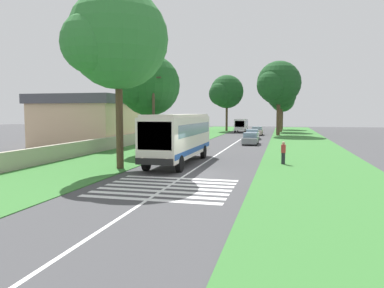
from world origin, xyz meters
TOP-DOWN VIEW (x-y plane):
  - ground at (0.00, 0.00)m, footprint 160.00×160.00m
  - grass_verge_left at (15.00, 8.20)m, footprint 120.00×8.00m
  - grass_verge_right at (15.00, -8.20)m, footprint 120.00×8.00m
  - centre_line at (15.00, 0.00)m, footprint 110.00×0.16m
  - coach_bus at (4.19, 1.80)m, footprint 11.16×2.62m
  - zebra_crossing at (-4.59, 0.00)m, footprint 5.85×6.80m
  - trailing_car_0 at (22.22, -2.07)m, footprint 4.30×1.78m
  - trailing_car_1 at (31.03, -1.62)m, footprint 4.30×1.78m
  - trailing_car_2 at (40.82, -1.63)m, footprint 4.30×1.78m
  - trailing_minibus_0 at (49.56, 2.01)m, footprint 6.00×2.14m
  - roadside_tree_left_0 at (52.42, 5.59)m, footprint 7.97×6.78m
  - roadside_tree_left_1 at (10.10, 6.46)m, footprint 6.44×5.70m
  - roadside_tree_left_2 at (0.90, 5.17)m, footprint 8.00×6.72m
  - roadside_tree_right_0 at (62.14, -5.59)m, footprint 6.43×5.35m
  - roadside_tree_right_1 at (40.28, -4.91)m, footprint 9.05×7.18m
  - roadside_tree_right_2 at (51.41, -5.36)m, footprint 6.95×5.73m
  - utility_pole at (7.79, 5.12)m, footprint 0.24×1.40m
  - roadside_wall at (20.00, 11.60)m, footprint 70.00×0.40m
  - roadside_building at (16.62, 16.62)m, footprint 10.04×10.24m
  - pedestrian at (5.44, -5.88)m, footprint 0.34×0.34m

SIDE VIEW (x-z plane):
  - ground at x=0.00m, z-range 0.00..0.00m
  - zebra_crossing at x=-4.59m, z-range 0.00..0.01m
  - centre_line at x=15.00m, z-range 0.00..0.01m
  - grass_verge_left at x=15.00m, z-range 0.00..0.04m
  - grass_verge_right at x=15.00m, z-range 0.00..0.04m
  - trailing_car_0 at x=22.22m, z-range -0.05..1.38m
  - trailing_car_1 at x=31.03m, z-range -0.05..1.38m
  - trailing_car_2 at x=40.82m, z-range -0.05..1.38m
  - roadside_wall at x=20.00m, z-range 0.04..1.33m
  - pedestrian at x=5.44m, z-range 0.06..1.75m
  - trailing_minibus_0 at x=49.56m, z-range 0.28..2.81m
  - coach_bus at x=4.19m, z-range 0.28..4.01m
  - roadside_building at x=16.62m, z-range 0.05..5.91m
  - utility_pole at x=7.79m, z-range 0.18..7.61m
  - roadside_tree_left_1 at x=10.10m, z-range 1.66..10.88m
  - roadside_tree_right_0 at x=62.14m, z-range 1.84..11.10m
  - roadside_tree_right_2 at x=51.41m, z-range 2.07..12.24m
  - roadside_tree_left_0 at x=52.42m, z-range 2.18..13.61m
  - roadside_tree_right_1 at x=40.28m, z-range 2.33..14.58m
  - roadside_tree_left_2 at x=0.90m, z-range 2.53..14.63m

